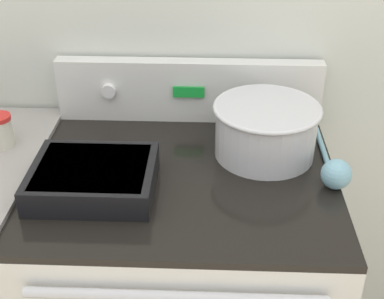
% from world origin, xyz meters
% --- Properties ---
extents(kitchen_wall, '(8.00, 0.05, 2.50)m').
position_xyz_m(kitchen_wall, '(0.00, 0.68, 1.25)').
color(kitchen_wall, silver).
rests_on(kitchen_wall, ground_plane).
extents(control_panel, '(0.77, 0.07, 0.18)m').
position_xyz_m(control_panel, '(0.00, 0.62, 1.02)').
color(control_panel, silver).
rests_on(control_panel, stove_range).
extents(mixing_bowl, '(0.28, 0.28, 0.14)m').
position_xyz_m(mixing_bowl, '(0.21, 0.43, 1.01)').
color(mixing_bowl, silver).
rests_on(mixing_bowl, stove_range).
extents(casserole_dish, '(0.29, 0.24, 0.07)m').
position_xyz_m(casserole_dish, '(-0.21, 0.24, 0.97)').
color(casserole_dish, black).
rests_on(casserole_dish, stove_range).
extents(ladle, '(0.07, 0.32, 0.07)m').
position_xyz_m(ladle, '(0.37, 0.30, 0.96)').
color(ladle, '#7AB2C6').
rests_on(ladle, stove_range).
extents(spice_jar_red_cap, '(0.07, 0.07, 0.09)m').
position_xyz_m(spice_jar_red_cap, '(-0.49, 0.42, 0.99)').
color(spice_jar_red_cap, beige).
rests_on(spice_jar_red_cap, side_counter).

